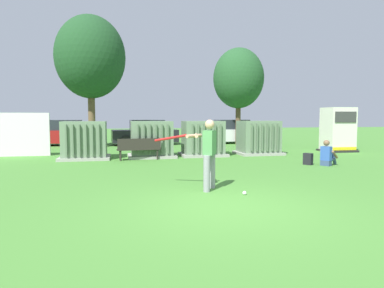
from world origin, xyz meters
TOP-DOWN VIEW (x-y plane):
  - ground_plane at (0.00, 0.00)m, footprint 96.00×96.00m
  - transformer_west at (-3.57, 8.78)m, footprint 2.10×1.70m
  - transformer_mid_west at (-0.71, 8.88)m, footprint 2.10×1.70m
  - transformer_mid_east at (1.68, 8.96)m, footprint 2.10×1.70m
  - transformer_east at (4.48, 9.07)m, footprint 2.10×1.70m
  - generator_enclosure at (9.08, 9.49)m, footprint 1.60×1.40m
  - park_bench at (-1.31, 7.92)m, footprint 1.83×0.60m
  - batter at (0.05, 1.68)m, footprint 1.49×1.07m
  - sports_ball at (0.75, 0.94)m, footprint 0.09×0.09m
  - seated_spectator at (5.49, 4.91)m, footprint 0.78×0.68m
  - backpack at (4.89, 5.23)m, footprint 0.36×0.38m
  - tree_left at (-3.71, 14.26)m, footprint 3.98×3.98m
  - tree_center_left at (5.49, 14.93)m, footprint 3.28×3.28m
  - parked_car_leftmost at (-5.79, 16.45)m, footprint 4.35×2.24m
  - parked_car_left_of_center at (-0.50, 15.96)m, footprint 4.32×2.17m
  - parked_car_right_of_center at (5.31, 16.05)m, footprint 4.25×2.01m

SIDE VIEW (x-z plane):
  - ground_plane at x=0.00m, z-range 0.00..0.00m
  - sports_ball at x=0.75m, z-range 0.00..0.09m
  - backpack at x=4.89m, z-range -0.01..0.43m
  - seated_spectator at x=5.49m, z-range -0.11..0.86m
  - park_bench at x=-1.31m, z-range 0.08..0.99m
  - parked_car_leftmost at x=-5.79m, z-range -0.06..1.56m
  - parked_car_left_of_center at x=-0.50m, z-range -0.06..1.56m
  - parked_car_right_of_center at x=5.31m, z-range -0.06..1.56m
  - transformer_west at x=-3.57m, z-range -0.02..1.60m
  - transformer_mid_west at x=-0.71m, z-range -0.02..1.60m
  - transformer_mid_east at x=1.68m, z-range -0.02..1.60m
  - transformer_east at x=4.48m, z-range -0.02..1.60m
  - batter at x=0.05m, z-range 0.11..1.85m
  - generator_enclosure at x=9.08m, z-range -0.01..2.29m
  - tree_center_left at x=5.49m, z-range 1.17..7.44m
  - tree_left at x=-3.71m, z-range 1.42..9.03m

